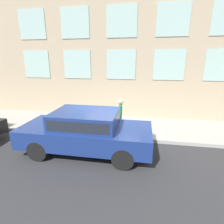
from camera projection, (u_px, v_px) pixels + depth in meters
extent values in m
plane|color=#2D2D30|center=(112.00, 140.00, 7.91)|extent=(80.00, 80.00, 0.00)
cube|color=#9E9B93|center=(117.00, 126.00, 9.35)|extent=(3.11, 60.00, 0.15)
cube|color=tan|center=(122.00, 32.00, 9.55)|extent=(0.30, 40.00, 9.92)
cube|color=#9EBCB2|center=(222.00, 65.00, 9.02)|extent=(0.03, 1.65, 1.63)
cube|color=#9EBCB2|center=(169.00, 65.00, 9.46)|extent=(0.03, 1.65, 1.63)
cube|color=#9EBCB2|center=(121.00, 65.00, 9.89)|extent=(0.03, 1.65, 1.63)
cube|color=#9EBCB2|center=(77.00, 64.00, 10.33)|extent=(0.03, 1.65, 1.63)
cube|color=#9EBCB2|center=(37.00, 64.00, 10.76)|extent=(0.03, 1.65, 1.63)
cube|color=#9EBCB2|center=(173.00, 19.00, 8.81)|extent=(0.03, 1.65, 1.63)
cube|color=#9EBCB2|center=(122.00, 21.00, 9.25)|extent=(0.03, 1.65, 1.63)
cube|color=#9EBCB2|center=(75.00, 23.00, 9.68)|extent=(0.03, 1.65, 1.63)
cube|color=#9EBCB2|center=(32.00, 24.00, 10.11)|extent=(0.03, 1.65, 1.63)
cylinder|color=gold|center=(104.00, 132.00, 8.28)|extent=(0.28, 0.28, 0.04)
cylinder|color=gold|center=(103.00, 126.00, 8.18)|extent=(0.21, 0.21, 0.71)
sphere|color=#A4891E|center=(103.00, 119.00, 8.08)|extent=(0.22, 0.22, 0.22)
cylinder|color=black|center=(103.00, 117.00, 8.06)|extent=(0.07, 0.07, 0.09)
cylinder|color=gold|center=(107.00, 124.00, 8.13)|extent=(0.09, 0.10, 0.09)
cylinder|color=gold|center=(100.00, 124.00, 8.18)|extent=(0.09, 0.10, 0.09)
cylinder|color=navy|center=(120.00, 124.00, 8.41)|extent=(0.11, 0.11, 0.75)
cylinder|color=navy|center=(120.00, 123.00, 8.56)|extent=(0.11, 0.11, 0.75)
cube|color=#268C4C|center=(120.00, 110.00, 8.29)|extent=(0.20, 0.14, 0.56)
cylinder|color=#268C4C|center=(120.00, 111.00, 8.15)|extent=(0.09, 0.09, 0.53)
cylinder|color=#268C4C|center=(121.00, 109.00, 8.43)|extent=(0.09, 0.09, 0.53)
sphere|color=tan|center=(121.00, 102.00, 8.18)|extent=(0.25, 0.25, 0.25)
cylinder|color=black|center=(38.00, 151.00, 6.23)|extent=(0.24, 0.75, 0.75)
cylinder|color=black|center=(60.00, 131.00, 7.92)|extent=(0.24, 0.75, 0.75)
cylinder|color=black|center=(123.00, 159.00, 5.72)|extent=(0.24, 0.75, 0.75)
cylinder|color=black|center=(128.00, 136.00, 7.42)|extent=(0.24, 0.75, 0.75)
cube|color=navy|center=(86.00, 135.00, 6.72)|extent=(2.04, 4.92, 0.70)
cube|color=navy|center=(86.00, 119.00, 6.54)|extent=(1.79, 2.36, 0.59)
cube|color=#1E232D|center=(86.00, 119.00, 6.54)|extent=(1.80, 2.17, 0.38)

